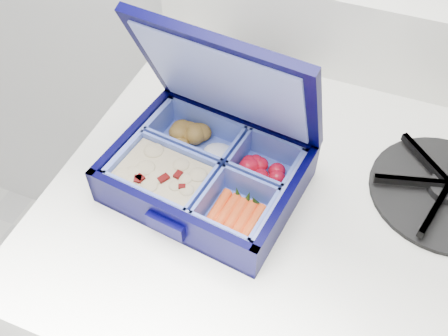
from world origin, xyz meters
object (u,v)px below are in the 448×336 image
at_px(stove, 265,321).
at_px(bento_box, 206,173).
at_px(burner_grate, 447,187).
at_px(fork, 244,129).

xyz_separation_m(stove, bento_box, (-0.09, -0.04, 0.46)).
relative_size(stove, burner_grate, 4.53).
bearing_deg(bento_box, fork, 92.49).
bearing_deg(stove, bento_box, -156.71).
bearing_deg(fork, stove, -18.82).
relative_size(bento_box, fork, 1.28).
xyz_separation_m(stove, burner_grate, (0.19, 0.06, 0.44)).
distance_m(burner_grate, fork, 0.28).
height_order(stove, burner_grate, burner_grate).
xyz_separation_m(stove, fork, (-0.09, 0.07, 0.43)).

